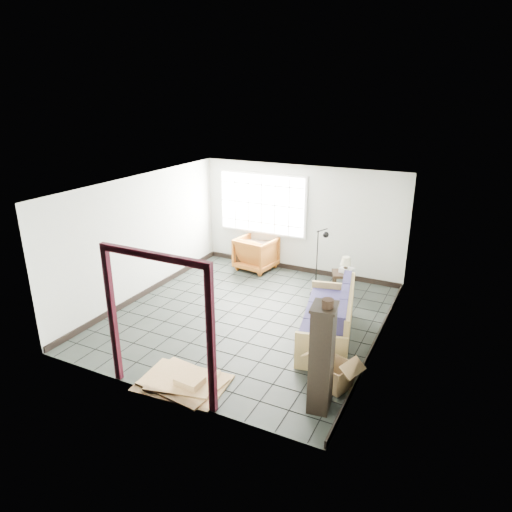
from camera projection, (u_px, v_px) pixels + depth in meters
The scene contains 15 objects.
ground at pixel (248, 317), 8.99m from camera, with size 5.50×5.50×0.00m, color black.
room_shell at pixel (248, 235), 8.44m from camera, with size 5.02×5.52×2.61m.
window_panel at pixel (262, 204), 11.14m from camera, with size 2.32×0.08×1.52m.
doorway_trim at pixel (157, 308), 6.24m from camera, with size 1.80×0.08×2.20m.
futon_sofa at pixel (331, 322), 8.05m from camera, with size 1.26×2.29×0.96m.
armchair at pixel (256, 252), 11.28m from camera, with size 0.87×0.82×0.90m, color brown.
side_table at pixel (343, 276), 9.85m from camera, with size 0.60×0.60×0.51m.
table_lamp at pixel (346, 262), 9.73m from camera, with size 0.29×0.29×0.36m.
projector at pixel (347, 270), 9.81m from camera, with size 0.32×0.27×0.10m.
floor_lamp at pixel (320, 260), 9.58m from camera, with size 0.42×0.34×1.56m.
console_shelf at pixel (254, 255), 11.34m from camera, with size 0.96×0.62×0.70m.
tall_shelf at pixel (322, 358), 6.14m from camera, with size 0.39×0.47×1.58m.
pot at pixel (328, 303), 5.80m from camera, with size 0.20×0.20×0.12m.
open_box at pixel (332, 373), 6.87m from camera, with size 0.99×0.71×0.51m.
cardboard_pile at pixel (184, 382), 6.88m from camera, with size 1.39×1.04×0.19m.
Camera 1 is at (3.71, -7.14, 4.17)m, focal length 32.00 mm.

